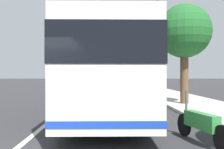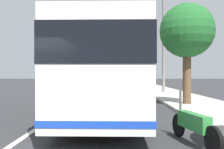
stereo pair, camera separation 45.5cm
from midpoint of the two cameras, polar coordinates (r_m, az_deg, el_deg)
The scene contains 8 objects.
sidewalk_curb at distance 14.86m, azimuth 17.28°, elevation -6.26°, with size 110.00×3.60×0.14m, color #B2ADA3.
lane_divider_line at distance 14.29m, azimuth -10.39°, elevation -6.78°, with size 110.00×0.16×0.01m, color silver.
coach_bus at distance 11.00m, azimuth -2.27°, elevation 1.00°, with size 11.13×2.73×3.25m.
motorcycle_far_end at distance 6.62m, azimuth 17.29°, elevation -10.48°, with size 2.21×0.54×1.25m.
car_side_street at distance 45.12m, azimuth -0.59°, elevation -1.36°, with size 4.09×1.81×1.44m.
car_far_distant at distance 40.89m, azimuth -6.70°, elevation -1.43°, with size 3.95×1.87×1.53m.
roadside_tree_mid_block at distance 14.42m, azimuth 14.93°, elevation 9.11°, with size 2.89×2.89×5.48m.
utility_pole at distance 23.86m, azimuth 9.66°, elevation 6.63°, with size 0.27×0.27×8.92m, color slate.
Camera 1 is at (-4.01, -2.03, 1.67)m, focal length 41.05 mm.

